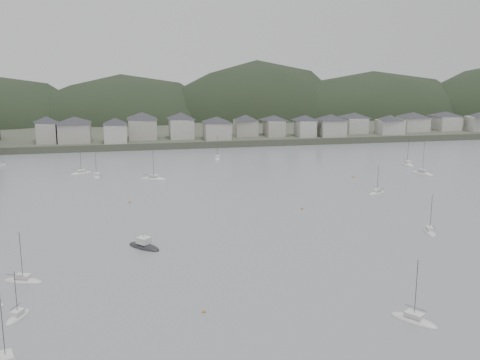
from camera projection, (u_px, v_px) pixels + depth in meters
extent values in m
plane|color=slate|center=(330.00, 310.00, 96.45)|extent=(900.00, 900.00, 0.00)
cube|color=#383D2D|center=(173.00, 116.00, 378.65)|extent=(900.00, 250.00, 3.00)
ellipsoid|color=black|center=(123.00, 140.00, 353.64)|extent=(132.08, 90.41, 79.74)
ellipsoid|color=black|center=(256.00, 141.00, 370.35)|extent=(133.88, 88.37, 101.41)
ellipsoid|color=black|center=(370.00, 135.00, 379.63)|extent=(165.81, 81.78, 82.55)
cube|color=#A2A094|center=(47.00, 133.00, 256.57)|extent=(8.34, 12.91, 8.59)
pyramid|color=#2B2B31|center=(47.00, 120.00, 255.33)|extent=(15.78, 15.78, 3.01)
cube|color=#A2A094|center=(75.00, 133.00, 258.24)|extent=(13.68, 13.35, 8.36)
pyramid|color=#2B2B31|center=(74.00, 120.00, 257.04)|extent=(20.07, 20.07, 2.93)
cube|color=#A09D96|center=(116.00, 133.00, 256.63)|extent=(9.78, 10.20, 8.08)
pyramid|color=#2B2B31|center=(115.00, 121.00, 255.47)|extent=(14.83, 14.83, 2.83)
cube|color=#A2A094|center=(142.00, 129.00, 268.08)|extent=(12.59, 13.33, 9.09)
pyramid|color=#2B2B31|center=(142.00, 116.00, 266.78)|extent=(19.24, 19.24, 3.18)
cube|color=#A09D96|center=(181.00, 129.00, 270.07)|extent=(10.74, 12.17, 8.87)
pyramid|color=#2B2B31|center=(181.00, 116.00, 268.80)|extent=(17.01, 17.01, 3.10)
cube|color=#A2A094|center=(217.00, 131.00, 266.94)|extent=(11.63, 12.09, 7.69)
pyramid|color=#2B2B31|center=(217.00, 119.00, 265.84)|extent=(17.61, 17.61, 2.69)
cube|color=#A2A094|center=(246.00, 128.00, 278.24)|extent=(10.37, 9.35, 7.44)
pyramid|color=#2B2B31|center=(246.00, 117.00, 277.17)|extent=(14.65, 14.65, 2.60)
cube|color=#A2A094|center=(274.00, 128.00, 278.55)|extent=(8.24, 12.20, 7.22)
pyramid|color=#2B2B31|center=(274.00, 118.00, 277.52)|extent=(15.17, 15.17, 2.53)
cube|color=#A09D96|center=(305.00, 128.00, 276.19)|extent=(8.06, 10.91, 7.46)
pyramid|color=#2B2B31|center=(305.00, 118.00, 275.12)|extent=(14.08, 14.08, 2.61)
cube|color=#A2A094|center=(331.00, 128.00, 277.13)|extent=(11.73, 11.78, 7.66)
pyramid|color=#2B2B31|center=(331.00, 117.00, 276.03)|extent=(17.46, 17.46, 2.68)
cube|color=#A09D96|center=(354.00, 125.00, 289.67)|extent=(10.19, 13.02, 7.33)
pyramid|color=#2B2B31|center=(355.00, 115.00, 288.61)|extent=(17.23, 17.23, 2.57)
cube|color=#A09D96|center=(390.00, 127.00, 284.13)|extent=(11.70, 9.81, 6.88)
pyramid|color=#2B2B31|center=(390.00, 117.00, 283.15)|extent=(15.97, 15.97, 2.41)
cube|color=#A09D96|center=(413.00, 124.00, 295.86)|extent=(12.83, 12.48, 7.00)
pyramid|color=#2B2B31|center=(414.00, 115.00, 294.85)|extent=(18.79, 18.79, 2.45)
cube|color=#A09D96|center=(445.00, 123.00, 299.91)|extent=(11.07, 13.50, 6.97)
pyramid|color=#2B2B31|center=(446.00, 114.00, 298.91)|extent=(18.25, 18.25, 2.44)
cube|color=silver|center=(5.00, 357.00, 79.05)|extent=(2.71, 3.47, 0.70)
cylinder|color=#3F3F42|center=(3.00, 327.00, 78.11)|extent=(0.12, 0.12, 10.87)
ellipsoid|color=beige|center=(97.00, 177.00, 199.97)|extent=(3.08, 7.90, 1.54)
cube|color=silver|center=(96.00, 174.00, 199.74)|extent=(1.91, 2.83, 0.70)
cylinder|color=#3F3F42|center=(96.00, 163.00, 198.91)|extent=(0.12, 0.12, 9.65)
cylinder|color=#3F3F42|center=(96.00, 173.00, 198.28)|extent=(0.38, 3.47, 0.10)
ellipsoid|color=beige|center=(407.00, 165.00, 221.81)|extent=(3.42, 9.33, 1.84)
cube|color=silver|center=(407.00, 162.00, 221.55)|extent=(2.19, 3.32, 0.70)
cylinder|color=#3F3F42|center=(408.00, 149.00, 220.56)|extent=(0.12, 0.12, 11.48)
cylinder|color=#3F3F42|center=(405.00, 159.00, 223.00)|extent=(0.32, 4.13, 0.10)
ellipsoid|color=beige|center=(23.00, 282.00, 108.15)|extent=(7.99, 4.89, 1.52)
cube|color=silver|center=(23.00, 276.00, 107.92)|extent=(3.08, 2.49, 0.70)
cylinder|color=#3F3F42|center=(21.00, 257.00, 107.10)|extent=(0.12, 0.12, 9.52)
cylinder|color=#3F3F42|center=(15.00, 275.00, 107.11)|extent=(3.26, 1.26, 0.10)
ellipsoid|color=beige|center=(430.00, 232.00, 137.90)|extent=(4.04, 7.52, 1.43)
cube|color=silver|center=(430.00, 228.00, 137.68)|extent=(2.16, 2.83, 0.70)
cylinder|color=#3F3F42|center=(431.00, 214.00, 136.91)|extent=(0.12, 0.12, 8.96)
cylinder|color=#3F3F42|center=(434.00, 227.00, 136.43)|extent=(0.92, 3.14, 0.10)
ellipsoid|color=beige|center=(154.00, 179.00, 196.11)|extent=(9.36, 5.96, 1.79)
cube|color=silver|center=(154.00, 176.00, 195.85)|extent=(3.63, 2.98, 0.70)
cylinder|color=#3F3F42|center=(153.00, 163.00, 194.89)|extent=(0.12, 0.12, 11.16)
cylinder|color=#3F3F42|center=(149.00, 175.00, 194.88)|extent=(3.77, 1.58, 0.10)
ellipsoid|color=beige|center=(217.00, 159.00, 233.74)|extent=(3.99, 8.07, 1.55)
cube|color=silver|center=(217.00, 156.00, 233.51)|extent=(2.21, 2.99, 0.70)
cylinder|color=#3F3F42|center=(217.00, 147.00, 232.68)|extent=(0.12, 0.12, 9.66)
cylinder|color=#3F3F42|center=(216.00, 154.00, 234.65)|extent=(0.80, 3.42, 0.10)
cylinder|color=#3F3F42|center=(1.00, 162.00, 219.24)|extent=(2.13, 1.84, 0.10)
ellipsoid|color=beige|center=(18.00, 317.00, 93.46)|extent=(4.32, 6.38, 1.22)
cube|color=silver|center=(18.00, 312.00, 93.27)|extent=(2.11, 2.51, 0.70)
cylinder|color=#3F3F42|center=(16.00, 294.00, 92.61)|extent=(0.12, 0.12, 7.65)
cylinder|color=#3F3F42|center=(15.00, 307.00, 94.02)|extent=(1.23, 2.55, 0.10)
ellipsoid|color=beige|center=(422.00, 174.00, 204.75)|extent=(6.10, 9.86, 1.88)
cube|color=silver|center=(423.00, 171.00, 204.49)|extent=(3.09, 3.81, 0.70)
cylinder|color=#3F3F42|center=(424.00, 157.00, 203.47)|extent=(0.12, 0.12, 11.75)
cylinder|color=#3F3F42|center=(423.00, 170.00, 202.74)|extent=(1.57, 4.00, 0.10)
ellipsoid|color=beige|center=(377.00, 193.00, 176.27)|extent=(7.19, 4.98, 1.38)
cube|color=silver|center=(377.00, 190.00, 176.06)|extent=(2.84, 2.42, 0.70)
cylinder|color=#3F3F42|center=(378.00, 179.00, 175.32)|extent=(0.12, 0.12, 8.64)
cylinder|color=#3F3F42|center=(382.00, 189.00, 175.65)|extent=(2.85, 1.43, 0.10)
ellipsoid|color=beige|center=(81.00, 174.00, 205.19)|extent=(8.23, 5.83, 1.59)
cube|color=silver|center=(81.00, 171.00, 204.96)|extent=(3.27, 2.81, 0.70)
cylinder|color=#3F3F42|center=(80.00, 159.00, 204.10)|extent=(0.12, 0.12, 9.92)
cylinder|color=#3F3F42|center=(77.00, 169.00, 205.21)|extent=(3.24, 1.69, 0.10)
ellipsoid|color=beige|center=(414.00, 321.00, 92.18)|extent=(6.70, 8.12, 1.62)
cube|color=silver|center=(414.00, 315.00, 91.94)|extent=(3.07, 3.34, 0.70)
cylinder|color=#3F3F42|center=(416.00, 290.00, 91.07)|extent=(0.12, 0.12, 10.10)
cylinder|color=#3F3F42|center=(416.00, 308.00, 93.13)|extent=(2.14, 3.05, 0.10)
ellipsoid|color=black|center=(144.00, 247.00, 127.26)|extent=(8.23, 8.63, 1.93)
cube|color=silver|center=(144.00, 240.00, 126.92)|extent=(3.59, 3.60, 1.40)
cylinder|color=#3F3F42|center=(144.00, 236.00, 126.73)|extent=(0.10, 0.10, 1.20)
sphere|color=#B2773B|center=(302.00, 209.00, 158.70)|extent=(0.70, 0.70, 0.70)
sphere|color=#B2773B|center=(204.00, 311.00, 95.45)|extent=(0.70, 0.70, 0.70)
sphere|color=#B2773B|center=(130.00, 202.00, 165.78)|extent=(0.70, 0.70, 0.70)
sphere|color=#B2773B|center=(354.00, 177.00, 199.29)|extent=(0.70, 0.70, 0.70)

